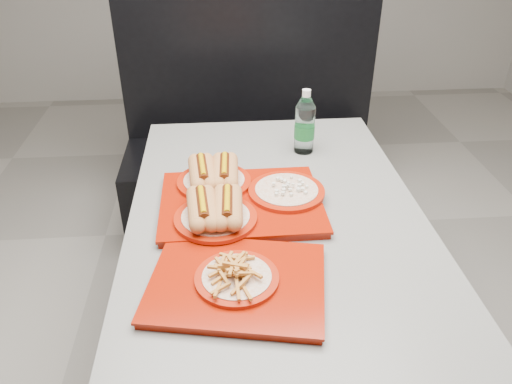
{
  "coord_description": "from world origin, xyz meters",
  "views": [
    {
      "loc": [
        -0.17,
        -1.26,
        1.61
      ],
      "look_at": [
        -0.06,
        -0.01,
        0.83
      ],
      "focal_mm": 35.0,
      "sensor_mm": 36.0,
      "label": 1
    }
  ],
  "objects": [
    {
      "name": "tray_far",
      "position": [
        -0.14,
        -0.33,
        0.77
      ],
      "size": [
        0.49,
        0.41,
        0.09
      ],
      "rotation": [
        0.0,
        0.0,
        -0.19
      ],
      "color": "#8E1403",
      "rests_on": "diner_table"
    },
    {
      "name": "booth_bench",
      "position": [
        0.0,
        1.09,
        0.4
      ],
      "size": [
        1.3,
        0.57,
        1.35
      ],
      "color": "black",
      "rests_on": "ground"
    },
    {
      "name": "water_bottle",
      "position": [
        0.15,
        0.41,
        0.85
      ],
      "size": [
        0.08,
        0.08,
        0.24
      ],
      "rotation": [
        0.0,
        0.0,
        -0.19
      ],
      "color": "silver",
      "rests_on": "diner_table"
    },
    {
      "name": "diner_table",
      "position": [
        0.0,
        0.0,
        0.58
      ],
      "size": [
        0.92,
        1.42,
        0.75
      ],
      "color": "black",
      "rests_on": "ground"
    },
    {
      "name": "tray_near",
      "position": [
        -0.13,
        0.04,
        0.79
      ],
      "size": [
        0.52,
        0.45,
        0.11
      ],
      "rotation": [
        0.0,
        0.0,
        0.01
      ],
      "color": "#8E1403",
      "rests_on": "diner_table"
    },
    {
      "name": "ground",
      "position": [
        0.0,
        0.0,
        0.0
      ],
      "size": [
        6.0,
        6.0,
        0.0
      ],
      "primitive_type": "plane",
      "color": "gray",
      "rests_on": "ground"
    }
  ]
}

